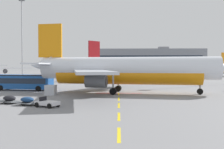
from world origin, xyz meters
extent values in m
plane|color=slate|center=(40.00, 40.00, 0.00)|extent=(400.00, 400.00, 0.00)
cube|color=yellow|center=(18.00, -5.00, 0.00)|extent=(0.24, 4.00, 0.01)
cube|color=yellow|center=(18.00, 1.34, 0.00)|extent=(0.24, 4.00, 0.01)
cube|color=yellow|center=(18.00, 8.14, 0.00)|extent=(0.24, 4.00, 0.01)
cube|color=yellow|center=(18.00, 14.25, 0.00)|extent=(0.24, 4.00, 0.01)
cube|color=yellow|center=(18.00, 20.56, 0.00)|extent=(0.24, 4.00, 0.01)
cube|color=yellow|center=(18.00, 26.55, 0.00)|extent=(0.24, 4.00, 0.01)
cube|color=yellow|center=(18.00, 32.89, 0.00)|extent=(0.24, 4.00, 0.01)
cube|color=yellow|center=(18.00, 39.59, 0.00)|extent=(0.24, 4.00, 0.01)
cube|color=yellow|center=(18.00, 46.30, 0.00)|extent=(0.24, 4.00, 0.01)
cube|color=yellow|center=(18.00, 52.69, 0.00)|extent=(0.24, 4.00, 0.01)
cube|color=yellow|center=(18.00, 58.28, 0.00)|extent=(0.24, 4.00, 0.01)
cube|color=yellow|center=(18.00, 65.03, 0.00)|extent=(0.24, 4.00, 0.01)
cube|color=yellow|center=(18.00, 71.87, 0.00)|extent=(0.24, 4.00, 0.01)
cube|color=yellow|center=(18.00, 78.67, 0.00)|extent=(0.24, 4.00, 0.01)
cube|color=yellow|center=(18.00, 84.31, 0.00)|extent=(0.24, 4.00, 0.01)
cube|color=yellow|center=(18.00, 89.96, 0.00)|extent=(0.24, 4.00, 0.01)
cube|color=#B21414|center=(18.00, 22.00, 0.00)|extent=(8.00, 0.40, 0.01)
cylinder|color=silver|center=(19.47, 22.02, 4.30)|extent=(30.32, 8.49, 3.80)
cylinder|color=orange|center=(19.47, 22.02, 3.26)|extent=(24.74, 7.31, 3.50)
cone|color=silver|center=(34.33, 19.65, 4.30)|extent=(4.04, 4.23, 3.72)
cone|color=silver|center=(3.92, 24.50, 4.78)|extent=(4.66, 3.85, 3.23)
cube|color=#192333|center=(33.30, 19.82, 4.97)|extent=(2.03, 3.07, 0.60)
cube|color=orange|center=(5.65, 24.23, 9.20)|extent=(4.40, 1.05, 6.00)
cube|color=silver|center=(5.46, 27.50, 5.06)|extent=(4.17, 6.82, 0.24)
cube|color=silver|center=(4.45, 21.18, 5.06)|extent=(4.17, 6.82, 0.24)
cube|color=#B7BCC6|center=(16.88, 31.04, 3.83)|extent=(12.30, 17.24, 0.36)
cube|color=#B7BCC6|center=(14.21, 14.25, 3.83)|extent=(7.74, 17.58, 0.36)
cylinder|color=#4C4F54|center=(16.26, 28.10, 2.38)|extent=(3.49, 2.58, 2.10)
cylinder|color=black|center=(17.84, 27.85, 2.38)|extent=(0.40, 1.78, 1.79)
cylinder|color=#4C4F54|center=(14.53, 17.24, 2.38)|extent=(3.49, 2.58, 2.10)
cylinder|color=black|center=(16.11, 16.99, 2.38)|extent=(0.40, 1.78, 1.79)
cylinder|color=gray|center=(31.22, 20.15, 1.83)|extent=(0.28, 0.28, 2.67)
cylinder|color=black|center=(31.22, 20.15, 0.50)|extent=(1.02, 0.43, 0.99)
cylinder|color=gray|center=(17.91, 24.91, 1.86)|extent=(0.28, 0.28, 2.61)
cylinder|color=black|center=(17.96, 25.25, 0.55)|extent=(1.14, 0.52, 1.10)
cylinder|color=black|center=(17.85, 24.56, 0.55)|extent=(1.14, 0.52, 1.10)
cylinder|color=gray|center=(17.09, 19.77, 1.86)|extent=(0.28, 0.28, 2.61)
cylinder|color=black|center=(17.14, 20.12, 0.55)|extent=(1.14, 0.52, 1.10)
cylinder|color=black|center=(17.03, 19.42, 0.55)|extent=(1.14, 0.52, 1.10)
cylinder|color=silver|center=(20.09, 68.87, 4.37)|extent=(23.72, 24.94, 3.86)
cylinder|color=maroon|center=(20.09, 68.87, 3.31)|extent=(19.61, 20.58, 3.55)
cone|color=silver|center=(30.54, 80.01, 4.37)|extent=(5.19, 5.18, 3.78)
cone|color=silver|center=(9.15, 57.20, 4.85)|extent=(5.31, 5.35, 3.28)
cube|color=#192333|center=(29.81, 79.24, 5.04)|extent=(3.22, 3.16, 0.61)
cube|color=maroon|center=(10.37, 58.50, 9.34)|extent=(3.32, 3.51, 6.09)
cube|color=silver|center=(7.51, 60.20, 5.14)|extent=(6.96, 6.82, 0.24)
cube|color=silver|center=(12.25, 55.76, 5.14)|extent=(6.96, 6.82, 0.24)
cube|color=#B7BCC6|center=(11.03, 71.83, 3.88)|extent=(12.31, 17.56, 0.37)
cube|color=#B7BCC6|center=(23.63, 60.02, 3.88)|extent=(17.76, 11.44, 0.37)
cylinder|color=#4C4F54|center=(13.15, 69.63, 2.41)|extent=(3.78, 3.83, 2.13)
cylinder|color=black|center=(14.26, 70.82, 2.41)|extent=(1.41, 1.33, 1.81)
cylinder|color=#4C4F54|center=(21.30, 61.99, 2.41)|extent=(3.78, 3.83, 2.13)
cylinder|color=black|center=(22.41, 63.18, 2.41)|extent=(1.41, 1.33, 1.81)
cylinder|color=gray|center=(28.36, 77.68, 1.86)|extent=(0.28, 0.28, 2.71)
cylinder|color=black|center=(28.36, 77.68, 0.50)|extent=(0.89, 0.93, 1.01)
cylinder|color=gray|center=(16.78, 69.19, 1.88)|extent=(0.28, 0.28, 2.65)
cylinder|color=black|center=(16.52, 69.43, 0.56)|extent=(1.02, 1.06, 1.12)
cylinder|color=black|center=(17.04, 68.95, 0.56)|extent=(1.02, 1.06, 1.12)
cylinder|color=gray|center=(20.63, 65.58, 1.88)|extent=(0.28, 0.28, 2.65)
cylinder|color=black|center=(20.37, 65.82, 0.56)|extent=(1.02, 1.06, 1.12)
cylinder|color=black|center=(20.89, 65.34, 0.56)|extent=(1.02, 1.06, 1.12)
cone|color=silver|center=(62.69, 91.56, 4.10)|extent=(4.55, 4.41, 2.77)
cube|color=orange|center=(63.88, 92.48, 7.90)|extent=(3.17, 2.57, 5.15)
cube|color=silver|center=(61.71, 94.28, 4.35)|extent=(5.55, 6.03, 0.21)
cube|color=#B7BCC6|center=(66.18, 103.53, 3.29)|extent=(8.57, 15.15, 0.31)
cylinder|color=#4C4F54|center=(67.66, 101.42, 2.04)|extent=(3.28, 3.11, 1.80)
cube|color=#B7BCC6|center=(-30.70, 95.44, 3.72)|extent=(15.27, 14.66, 0.35)
cylinder|color=#4C4F54|center=(-33.31, 94.14, 2.31)|extent=(3.11, 3.66, 2.04)
cylinder|color=black|center=(-33.94, 95.56, 2.31)|extent=(1.64, 0.80, 1.73)
cube|color=#194C99|center=(-0.63, 26.96, 1.65)|extent=(12.28, 4.59, 2.70)
cube|color=#192333|center=(-0.63, 26.96, 1.85)|extent=(11.34, 4.48, 1.00)
cube|color=black|center=(-0.63, 26.96, 2.88)|extent=(12.30, 4.61, 0.20)
cylinder|color=black|center=(3.61, 27.64, 0.50)|extent=(1.04, 0.48, 1.00)
cylinder|color=black|center=(3.18, 24.97, 0.50)|extent=(1.04, 0.48, 1.00)
cylinder|color=black|center=(-3.97, 28.87, 0.50)|extent=(1.04, 0.48, 1.00)
cylinder|color=black|center=(-4.40, 26.20, 0.50)|extent=(1.04, 0.48, 1.00)
cube|color=silver|center=(9.90, 6.69, 0.46)|extent=(2.95, 2.40, 0.44)
cube|color=black|center=(9.31, 6.97, 0.86)|extent=(0.60, 1.06, 0.56)
cylinder|color=black|center=(11.02, 6.92, 0.28)|extent=(0.58, 0.41, 0.56)
cylinder|color=black|center=(10.41, 5.66, 0.28)|extent=(0.58, 0.41, 0.56)
cylinder|color=black|center=(9.39, 7.72, 0.28)|extent=(0.58, 0.41, 0.56)
cylinder|color=black|center=(8.77, 6.46, 0.28)|extent=(0.58, 0.41, 0.56)
cube|color=slate|center=(7.11, 8.05, 0.28)|extent=(2.82, 2.40, 0.12)
ellipsoid|color=navy|center=(7.11, 8.05, 0.66)|extent=(2.17, 1.88, 0.64)
cylinder|color=black|center=(7.41, 8.66, 0.22)|extent=(0.46, 0.32, 0.44)
cylinder|color=black|center=(6.82, 7.44, 0.22)|extent=(0.46, 0.32, 0.44)
cube|color=slate|center=(4.42, 9.37, 0.28)|extent=(2.82, 2.40, 0.12)
ellipsoid|color=black|center=(4.42, 9.37, 0.66)|extent=(2.17, 1.88, 0.64)
cylinder|color=black|center=(4.71, 9.98, 0.22)|extent=(0.46, 0.32, 0.44)
cylinder|color=black|center=(4.12, 8.76, 0.22)|extent=(0.46, 0.32, 0.44)
cube|color=#B7BCC6|center=(7.08, 18.94, 0.80)|extent=(1.67, 1.63, 1.60)
cube|color=silver|center=(7.08, 18.94, 0.80)|extent=(1.62, 0.11, 1.36)
cylinder|color=slate|center=(-13.82, 62.85, 0.30)|extent=(0.70, 0.70, 0.60)
cylinder|color=#9EA0A5|center=(-13.82, 62.85, 13.06)|extent=(0.36, 0.36, 26.11)
cube|color=#3F3F44|center=(-13.82, 62.85, 26.36)|extent=(1.80, 1.80, 0.50)
cube|color=gray|center=(35.19, 137.14, 7.32)|extent=(66.34, 19.82, 14.63)
cube|color=#192333|center=(35.19, 127.17, 8.05)|extent=(61.03, 0.12, 5.27)
cube|color=gray|center=(45.14, 137.14, 15.43)|extent=(6.00, 5.00, 1.60)
camera|label=1|loc=(17.98, -22.60, 4.65)|focal=41.94mm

